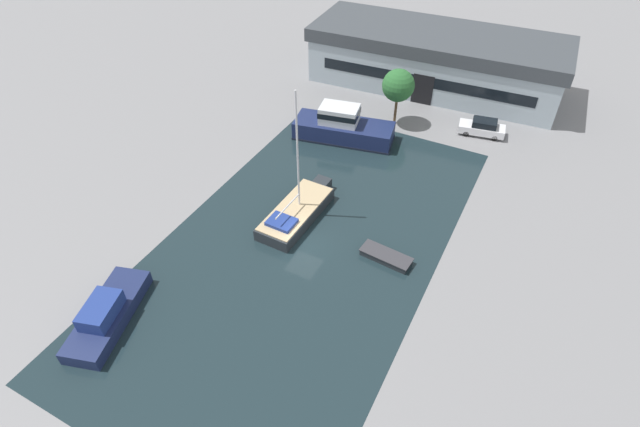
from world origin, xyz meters
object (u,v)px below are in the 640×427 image
at_px(warehouse_building, 436,59).
at_px(sailboat_moored, 297,211).
at_px(cabin_boat, 107,314).
at_px(motor_cruiser, 343,127).
at_px(quay_tree_near_building, 398,86).
at_px(small_dinghy, 386,257).
at_px(parked_car, 482,127).

relative_size(warehouse_building, sailboat_moored, 2.58).
bearing_deg(cabin_boat, motor_cruiser, 64.79).
height_order(warehouse_building, sailboat_moored, sailboat_moored).
distance_m(sailboat_moored, cabin_boat, 16.71).
relative_size(quay_tree_near_building, sailboat_moored, 0.53).
bearing_deg(small_dinghy, quay_tree_near_building, 24.64).
distance_m(parked_car, cabin_boat, 39.80).
distance_m(quay_tree_near_building, motor_cruiser, 7.28).
bearing_deg(small_dinghy, sailboat_moored, 87.68).
xyz_separation_m(sailboat_moored, small_dinghy, (8.62, -1.18, -0.36)).
relative_size(parked_car, cabin_boat, 0.60).
distance_m(sailboat_moored, small_dinghy, 8.71).
relative_size(quay_tree_near_building, parked_car, 1.24).
bearing_deg(motor_cruiser, cabin_boat, 160.55).
bearing_deg(motor_cruiser, sailboat_moored, 177.45).
bearing_deg(small_dinghy, warehouse_building, 16.62).
xyz_separation_m(motor_cruiser, small_dinghy, (10.57, -14.23, -1.05)).
relative_size(warehouse_building, quay_tree_near_building, 4.90).
bearing_deg(small_dinghy, cabin_boat, 139.54).
height_order(warehouse_building, parked_car, warehouse_building).
bearing_deg(cabin_boat, quay_tree_near_building, 60.06).
distance_m(warehouse_building, parked_car, 12.20).
distance_m(quay_tree_near_building, sailboat_moored, 18.97).
xyz_separation_m(warehouse_building, sailboat_moored, (-2.62, -29.22, -2.65)).
height_order(parked_car, motor_cruiser, motor_cruiser).
xyz_separation_m(quay_tree_near_building, motor_cruiser, (-3.72, -5.45, -3.09)).
xyz_separation_m(parked_car, small_dinghy, (-2.15, -21.66, -0.58)).
bearing_deg(quay_tree_near_building, small_dinghy, -70.80).
height_order(parked_car, cabin_boat, cabin_boat).
xyz_separation_m(quay_tree_near_building, parked_car, (9.01, 1.98, -3.56)).
height_order(quay_tree_near_building, cabin_boat, quay_tree_near_building).
distance_m(warehouse_building, quay_tree_near_building, 10.81).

